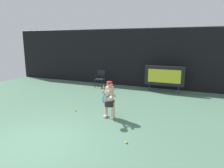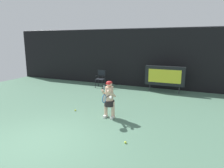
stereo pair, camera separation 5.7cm
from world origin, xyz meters
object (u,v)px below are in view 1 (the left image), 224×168
object	(u,v)px
umpire_chair	(100,78)
water_bottle	(104,87)
tennis_player	(109,98)
tennis_racket	(105,98)
tennis_ball_loose	(75,110)
scoreboard	(164,76)
tennis_ball_spare	(126,142)

from	to	relation	value
umpire_chair	water_bottle	distance (m)	0.76
umpire_chair	tennis_player	bearing A→B (deg)	-59.75
tennis_racket	tennis_ball_loose	xyz separation A→B (m)	(-1.70, 0.69, -0.89)
scoreboard	tennis_ball_spare	size ratio (longest dim) A/B	32.35
scoreboard	tennis_player	world-z (taller)	scoreboard
tennis_player	tennis_ball_loose	xyz separation A→B (m)	(-1.62, 0.11, -0.74)
scoreboard	water_bottle	world-z (taller)	scoreboard
water_bottle	tennis_ball_spare	xyz separation A→B (m)	(3.51, -5.87, -0.09)
tennis_ball_spare	tennis_ball_loose	bearing A→B (deg)	148.24
tennis_ball_loose	tennis_ball_spare	size ratio (longest dim) A/B	1.00
umpire_chair	tennis_ball_loose	xyz separation A→B (m)	(1.04, -4.46, -0.58)
tennis_racket	tennis_ball_spare	xyz separation A→B (m)	(1.20, -1.11, -0.89)
tennis_ball_loose	tennis_ball_spare	bearing A→B (deg)	-31.76
tennis_racket	tennis_ball_loose	bearing A→B (deg)	152.56
tennis_racket	tennis_ball_spare	size ratio (longest dim) A/B	8.85
water_bottle	tennis_player	distance (m)	4.80
tennis_player	tennis_ball_loose	size ratio (longest dim) A/B	21.05
umpire_chair	tennis_ball_spare	size ratio (longest dim) A/B	15.88
tennis_player	water_bottle	bearing A→B (deg)	118.13
water_bottle	tennis_ball_loose	world-z (taller)	water_bottle
tennis_ball_loose	tennis_ball_spare	xyz separation A→B (m)	(2.90, -1.79, 0.00)
umpire_chair	tennis_player	world-z (taller)	tennis_player
scoreboard	umpire_chair	bearing A→B (deg)	-175.87
tennis_racket	tennis_ball_loose	size ratio (longest dim) A/B	8.85
tennis_player	tennis_ball_spare	bearing A→B (deg)	-52.88
scoreboard	tennis_racket	world-z (taller)	scoreboard
umpire_chair	tennis_ball_loose	world-z (taller)	umpire_chair
scoreboard	tennis_ball_spare	distance (m)	6.60
umpire_chair	tennis_racket	size ratio (longest dim) A/B	1.79
water_bottle	scoreboard	bearing A→B (deg)	10.82
umpire_chair	scoreboard	bearing A→B (deg)	4.13
scoreboard	umpire_chair	distance (m)	3.93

